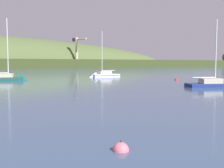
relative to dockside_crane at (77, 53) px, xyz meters
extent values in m
cube|color=#4C4C51|center=(-0.06, 0.33, -9.44)|extent=(4.95, 4.95, 2.00)
cylinder|color=#BCB293|center=(-0.06, 0.33, 1.17)|extent=(1.92, 1.92, 19.23)
cylinder|color=#BCB293|center=(0.92, -4.79, 9.25)|extent=(3.50, 13.00, 1.06)
cube|color=#333338|center=(-0.51, 2.64, 9.25)|extent=(3.04, 2.56, 2.31)
cube|color=navy|center=(-40.49, -151.66, -10.43)|extent=(7.45, 5.02, 1.13)
cube|color=navy|center=(-40.49, -151.66, -10.13)|extent=(7.46, 5.05, 0.12)
cube|color=#BCB299|center=(-40.33, -151.72, -9.50)|extent=(3.58, 2.85, 0.74)
cylinder|color=silver|center=(-39.68, -151.96, -5.06)|extent=(0.19, 0.19, 9.61)
cylinder|color=silver|center=(-41.38, -151.32, -8.98)|extent=(3.45, 1.43, 0.15)
cube|color=#0F564C|center=(-65.45, -120.34, -10.42)|extent=(8.25, 5.22, 1.32)
cone|color=#0F564C|center=(-61.79, -121.57, -10.42)|extent=(2.72, 3.28, 2.81)
cube|color=maroon|center=(-65.45, -120.34, -10.07)|extent=(8.26, 5.25, 0.14)
cube|color=#BCB299|center=(-65.27, -120.40, -9.37)|extent=(3.93, 2.99, 0.77)
cylinder|color=silver|center=(-64.53, -120.65, -3.74)|extent=(0.20, 0.20, 12.04)
cube|color=white|center=(-40.75, -118.55, -10.40)|extent=(7.51, 2.91, 1.40)
cone|color=white|center=(-44.46, -118.71, -10.40)|extent=(1.96, 2.58, 2.50)
cube|color=navy|center=(-40.75, -118.55, -10.04)|extent=(7.52, 2.94, 0.15)
cube|color=#BCB299|center=(-40.94, -118.56, -9.32)|extent=(3.41, 1.91, 0.77)
cylinder|color=silver|center=(-41.68, -118.59, -4.26)|extent=(0.18, 0.18, 10.88)
cylinder|color=silver|center=(-39.74, -118.51, -8.78)|extent=(3.89, 0.31, 0.15)
sphere|color=#E06675|center=(-67.76, -170.56, -10.44)|extent=(0.71, 0.71, 0.71)
cylinder|color=black|center=(-67.76, -170.56, -10.05)|extent=(0.04, 0.04, 0.08)
sphere|color=red|center=(-33.05, -136.38, -10.44)|extent=(0.76, 0.76, 0.76)
cylinder|color=black|center=(-33.05, -136.38, -10.03)|extent=(0.04, 0.04, 0.08)
camera|label=1|loc=(-73.67, -180.25, -6.71)|focal=43.88mm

